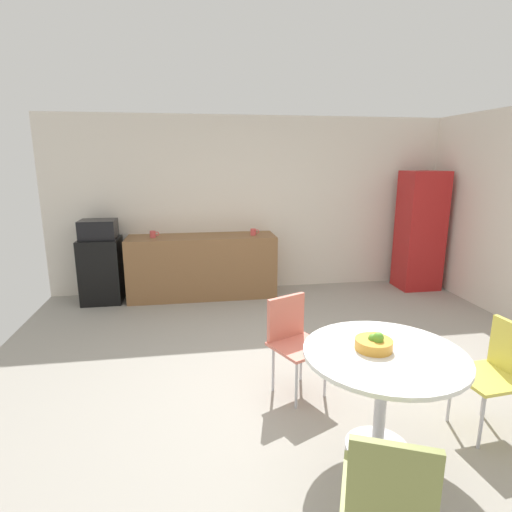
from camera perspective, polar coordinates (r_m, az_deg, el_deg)
The scene contains 13 objects.
ground_plane at distance 3.85m, azimuth 6.23°, elevation -17.60°, with size 6.00×6.00×0.00m, color #9E998E.
wall_back at distance 6.28m, azimuth -0.63°, elevation 7.17°, with size 6.00×0.10×2.60m, color silver.
counter_block at distance 6.03m, azimuth -7.47°, elevation -1.44°, with size 2.11×0.60×0.90m, color brown.
mini_fridge at distance 6.16m, azimuth -20.67°, elevation -1.85°, with size 0.54×0.54×0.90m, color black.
microwave at distance 6.04m, azimuth -21.12°, elevation 3.49°, with size 0.48×0.38×0.26m, color black.
locker_cabinet at distance 6.77m, azimuth 21.88°, elevation 3.27°, with size 0.60×0.50×1.81m, color #B21E1E.
round_table at distance 2.95m, azimuth 17.28°, elevation -15.14°, with size 1.07×1.07×0.74m.
chair_olive at distance 2.20m, azimuth 18.07°, elevation -28.60°, with size 0.55×0.55×0.83m.
chair_yellow at distance 3.54m, azimuth 30.86°, elevation -12.90°, with size 0.46×0.46×0.83m.
chair_coral at distance 3.58m, azimuth 5.10°, elevation -10.66°, with size 0.56×0.56×0.83m.
fruit_bowl at distance 2.88m, azimuth 16.15°, elevation -11.53°, with size 0.25×0.25×0.13m.
mug_white at distance 5.94m, azimuth -14.16°, elevation 2.97°, with size 0.13×0.08×0.09m.
mug_green at distance 5.93m, azimuth -0.36°, elevation 3.37°, with size 0.13×0.08×0.09m.
Camera 1 is at (-0.90, -3.18, 1.97)m, focal length 28.71 mm.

